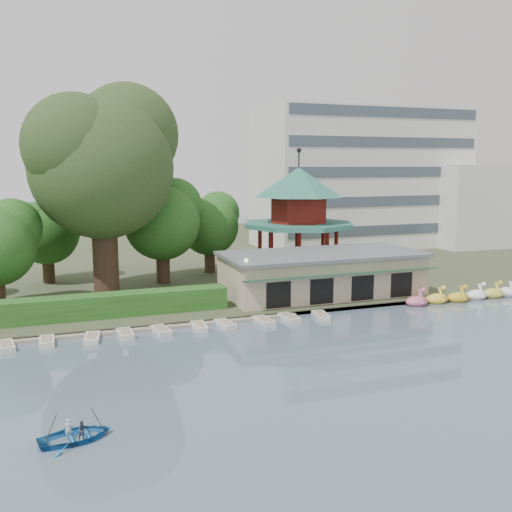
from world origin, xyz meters
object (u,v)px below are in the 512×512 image
pavilion (298,210)px  big_tree (103,157)px  dock (80,334)px  rowboat_with_passengers (75,431)px  boathouse (322,273)px

pavilion → big_tree: big_tree is taller
dock → pavilion: (24.00, 14.80, 7.36)m
dock → rowboat_with_passengers: size_ratio=6.73×
boathouse → rowboat_with_passengers: boathouse is taller
boathouse → pavilion: size_ratio=1.38×
boathouse → big_tree: 22.52m
pavilion → dock: bearing=-148.3°
rowboat_with_passengers → boathouse: bearing=43.1°
rowboat_with_passengers → big_tree: bearing=81.4°
dock → pavilion: pavilion is taller
dock → boathouse: bearing=12.2°
boathouse → big_tree: bearing=161.7°
dock → boathouse: size_ratio=1.83×
boathouse → rowboat_with_passengers: size_ratio=3.68×
dock → big_tree: size_ratio=1.75×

